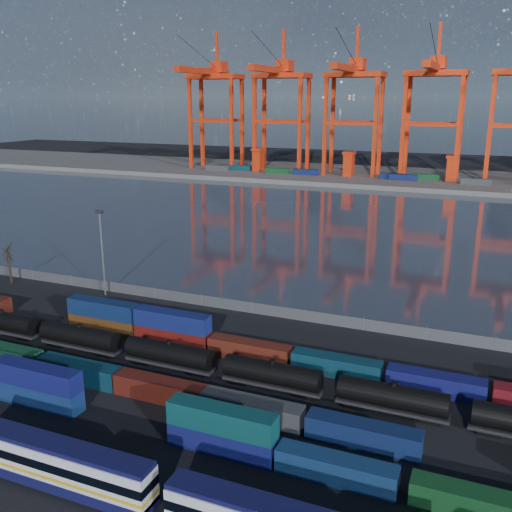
% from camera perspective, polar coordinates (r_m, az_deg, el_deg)
% --- Properties ---
extents(ground, '(700.00, 700.00, 0.00)m').
position_cam_1_polar(ground, '(78.95, -8.64, -12.49)').
color(ground, black).
rests_on(ground, ground).
extents(harbor_water, '(700.00, 700.00, 0.00)m').
position_cam_1_polar(harbor_water, '(172.19, 9.70, 2.98)').
color(harbor_water, '#303846').
rests_on(harbor_water, ground).
extents(far_quay, '(700.00, 70.00, 2.00)m').
position_cam_1_polar(far_quay, '(273.94, 14.83, 7.54)').
color(far_quay, '#514F4C').
rests_on(far_quay, ground).
extents(container_row_mid, '(141.54, 2.57, 5.47)m').
position_cam_1_polar(container_row_mid, '(84.42, -19.72, -10.10)').
color(container_row_mid, '#474A4D').
rests_on(container_row_mid, ground).
extents(container_row_north, '(141.88, 2.53, 5.38)m').
position_cam_1_polar(container_row_north, '(86.84, -5.09, -8.21)').
color(container_row_north, navy).
rests_on(container_row_north, ground).
extents(tanker_string, '(106.58, 2.92, 4.17)m').
position_cam_1_polar(tanker_string, '(82.08, -8.66, -9.71)').
color(tanker_string, black).
rests_on(tanker_string, ground).
extents(waterfront_fence, '(160.12, 0.12, 2.20)m').
position_cam_1_polar(waterfront_fence, '(101.23, -0.44, -5.19)').
color(waterfront_fence, '#595B5E').
rests_on(waterfront_fence, ground).
extents(bare_tree, '(2.26, 2.36, 8.68)m').
position_cam_1_polar(bare_tree, '(126.83, -23.46, -0.61)').
color(bare_tree, black).
rests_on(bare_tree, ground).
extents(yard_light_mast, '(1.60, 0.40, 16.60)m').
position_cam_1_polar(yard_light_mast, '(111.86, -15.14, 0.74)').
color(yard_light_mast, slate).
rests_on(yard_light_mast, ground).
extents(gantry_cranes, '(200.97, 49.87, 67.53)m').
position_cam_1_polar(gantry_cranes, '(266.04, 13.57, 16.14)').
color(gantry_cranes, red).
rests_on(gantry_cranes, ground).
extents(quay_containers, '(172.58, 10.99, 2.60)m').
position_cam_1_polar(quay_containers, '(261.17, 11.99, 7.86)').
color(quay_containers, navy).
rests_on(quay_containers, far_quay).
extents(straddle_carriers, '(140.00, 7.00, 11.10)m').
position_cam_1_polar(straddle_carriers, '(263.65, 14.07, 8.79)').
color(straddle_carriers, red).
rests_on(straddle_carriers, far_quay).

